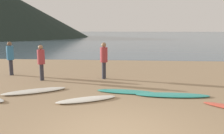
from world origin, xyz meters
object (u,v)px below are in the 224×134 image
object	(u,v)px
surfboard_2	(35,91)
person_2	(41,60)
person_1	(104,58)
surfboard_3	(86,99)
surfboard_5	(172,95)
person_0	(10,56)
surfboard_4	(126,92)

from	to	relation	value
surfboard_2	person_2	world-z (taller)	person_2
person_1	surfboard_2	bearing A→B (deg)	-55.79
surfboard_3	person_2	xyz separation A→B (m)	(-2.54, 2.79, 0.89)
surfboard_5	person_2	size ratio (longest dim) A/B	1.60
person_0	surfboard_2	bearing A→B (deg)	-102.74
surfboard_5	person_0	distance (m)	8.02
person_0	person_1	size ratio (longest dim) A/B	0.99
person_1	person_2	size ratio (longest dim) A/B	1.05
surfboard_3	surfboard_2	bearing A→B (deg)	131.22
surfboard_4	surfboard_5	xyz separation A→B (m)	(1.59, -0.33, 0.01)
surfboard_2	surfboard_5	xyz separation A→B (m)	(4.95, -0.10, -0.00)
surfboard_5	person_0	bearing A→B (deg)	157.40
surfboard_2	surfboard_4	distance (m)	3.37
surfboard_2	surfboard_4	size ratio (longest dim) A/B	1.05
surfboard_3	surfboard_5	distance (m)	2.96
surfboard_4	surfboard_5	distance (m)	1.63
surfboard_3	person_0	distance (m)	5.96
surfboard_4	person_2	bearing A→B (deg)	163.03
surfboard_4	person_2	distance (m)	4.27
person_0	surfboard_5	bearing A→B (deg)	-74.46
surfboard_3	person_2	world-z (taller)	person_2
surfboard_3	person_1	bearing A→B (deg)	60.39
surfboard_2	surfboard_3	world-z (taller)	surfboard_3
surfboard_4	person_2	xyz separation A→B (m)	(-3.81, 1.70, 0.90)
surfboard_4	surfboard_3	bearing A→B (deg)	-132.35
surfboard_4	person_1	bearing A→B (deg)	122.75
surfboard_5	surfboard_2	bearing A→B (deg)	178.76
surfboard_2	surfboard_4	world-z (taller)	surfboard_2
person_2	surfboard_2	bearing A→B (deg)	-17.16
surfboard_2	surfboard_5	bearing A→B (deg)	-31.48
surfboard_5	person_1	size ratio (longest dim) A/B	1.52
surfboard_5	person_0	size ratio (longest dim) A/B	1.53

